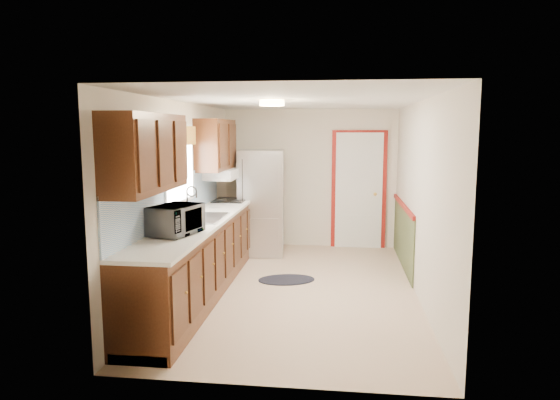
# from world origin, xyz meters

# --- Properties ---
(room_shell) EXTENTS (3.20, 5.20, 2.52)m
(room_shell) POSITION_xyz_m (0.00, 0.00, 1.20)
(room_shell) COLOR #CFB092
(room_shell) RESTS_ON ground
(kitchen_run) EXTENTS (0.63, 4.00, 2.20)m
(kitchen_run) POSITION_xyz_m (-1.24, -0.29, 0.81)
(kitchen_run) COLOR #3E1D0E
(kitchen_run) RESTS_ON ground
(back_wall_trim) EXTENTS (1.12, 2.30, 2.08)m
(back_wall_trim) POSITION_xyz_m (0.99, 2.21, 0.89)
(back_wall_trim) COLOR maroon
(back_wall_trim) RESTS_ON ground
(ceiling_fixture) EXTENTS (0.30, 0.30, 0.06)m
(ceiling_fixture) POSITION_xyz_m (-0.30, -0.20, 2.36)
(ceiling_fixture) COLOR #FFD88C
(ceiling_fixture) RESTS_ON room_shell
(microwave) EXTENTS (0.45, 0.63, 0.38)m
(microwave) POSITION_xyz_m (-1.20, -1.18, 1.13)
(microwave) COLOR white
(microwave) RESTS_ON kitchen_run
(refrigerator) EXTENTS (0.77, 0.75, 1.72)m
(refrigerator) POSITION_xyz_m (-0.75, 1.80, 0.86)
(refrigerator) COLOR #B7B7BC
(refrigerator) RESTS_ON ground
(rug) EXTENTS (0.87, 0.68, 0.01)m
(rug) POSITION_xyz_m (-0.18, 0.37, 0.01)
(rug) COLOR black
(rug) RESTS_ON ground
(cooktop) EXTENTS (0.49, 0.58, 0.02)m
(cooktop) POSITION_xyz_m (-1.19, 1.40, 0.95)
(cooktop) COLOR black
(cooktop) RESTS_ON kitchen_run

